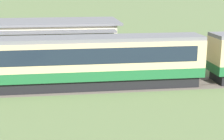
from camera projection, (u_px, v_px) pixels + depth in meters
ground_plane at (30, 87)px, 28.36m from camera, size 600.00×600.00×0.00m
passenger_train at (89, 60)px, 27.83m from camera, size 60.74×3.02×4.23m
railway_track at (27, 90)px, 27.75m from camera, size 109.21×3.60×0.04m
station_building at (48, 43)px, 35.79m from camera, size 14.69×8.54×4.61m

